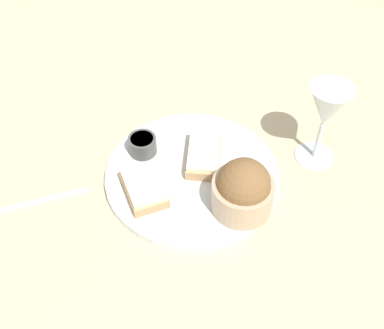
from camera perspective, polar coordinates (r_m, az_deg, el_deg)
ground_plane at (r=0.81m, az=0.00°, el=-1.59°), size 4.00×4.00×0.00m
dinner_plate at (r=0.81m, az=0.00°, el=-1.27°), size 0.29×0.29×0.01m
salad_bowl at (r=0.73m, az=6.06°, el=-2.98°), size 0.10×0.10×0.09m
sauce_ramekin at (r=0.83m, az=-5.90°, el=2.41°), size 0.05×0.05×0.03m
cheese_toast_near at (r=0.81m, az=1.40°, el=1.17°), size 0.11×0.10×0.03m
cheese_toast_far at (r=0.77m, az=-5.73°, el=-2.80°), size 0.10×0.07×0.03m
wine_glass at (r=0.80m, az=15.66°, el=6.16°), size 0.07×0.07×0.15m
fork at (r=0.82m, az=-18.06°, el=-4.16°), size 0.05×0.17×0.01m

